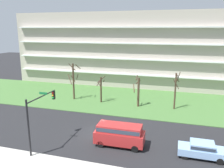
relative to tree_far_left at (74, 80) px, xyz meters
The scene contains 10 objects.
ground 15.05m from the tree_far_left, 53.50° to the right, with size 160.00×160.00×0.00m, color #232326.
grass_lawn_strip 9.64m from the tree_far_left, 14.39° to the left, with size 80.00×16.00×0.08m, color #477238.
apartment_building 18.57m from the tree_far_left, 61.20° to the left, with size 54.69×12.16×15.57m.
tree_far_left is the anchor object (origin of this frame).
tree_left 5.20m from the tree_far_left, ahead, with size 1.61×1.36×4.44m.
tree_center 11.47m from the tree_far_left, ahead, with size 1.24×1.50×5.08m.
tree_right 17.07m from the tree_far_left, ahead, with size 1.05×1.18×5.93m.
sedan_blue_near_left 24.41m from the tree_far_left, 34.56° to the right, with size 4.41×1.81×1.57m.
van_red_center_left 18.27m from the tree_far_left, 49.33° to the right, with size 5.24×2.11×2.36m.
traffic_signal_mast 17.11m from the tree_far_left, 75.79° to the right, with size 0.90×5.11×5.81m.
Camera 1 is at (8.71, -23.58, 12.03)m, focal length 36.93 mm.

